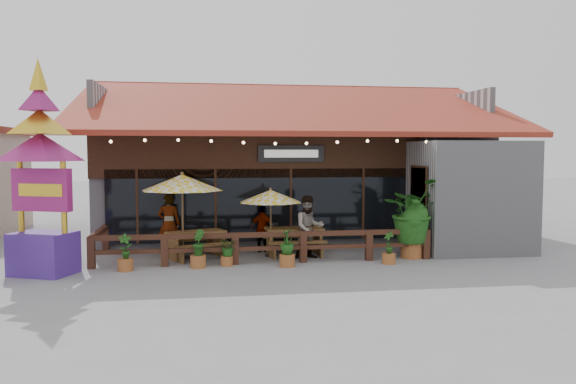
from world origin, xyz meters
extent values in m
plane|color=gray|center=(0.00, 0.00, 0.00)|extent=(100.00, 100.00, 0.00)
cube|color=#9C9CA1|center=(0.00, 7.00, 2.00)|extent=(14.00, 10.00, 4.00)
cube|color=#361D11|center=(-1.50, 1.92, 3.20)|extent=(11.00, 0.16, 1.60)
cube|color=black|center=(-1.50, 1.90, 1.50)|extent=(10.00, 0.12, 2.40)
cube|color=#FFAB72|center=(-1.50, 2.10, 1.50)|extent=(9.80, 0.05, 2.20)
cube|color=#9C9CA1|center=(5.25, 0.65, 1.80)|extent=(3.50, 2.70, 3.60)
cube|color=red|center=(3.44, 0.50, 2.00)|extent=(0.06, 1.20, 1.50)
cube|color=#361D11|center=(3.43, 0.50, 2.00)|extent=(0.04, 1.34, 1.64)
cube|color=maroon|center=(0.00, 3.50, 4.90)|extent=(15.50, 7.05, 2.37)
cube|color=maroon|center=(0.00, 10.50, 4.90)|extent=(15.50, 7.05, 2.37)
cube|color=maroon|center=(0.00, 7.00, 6.02)|extent=(15.50, 0.30, 0.12)
cube|color=#9C9CA1|center=(-7.00, 7.00, 4.70)|extent=(0.20, 9.00, 1.80)
cube|color=#9C9CA1|center=(7.00, 7.00, 4.70)|extent=(0.20, 9.00, 1.80)
cube|color=black|center=(-0.50, 1.80, 3.20)|extent=(2.20, 0.10, 0.55)
cube|color=silver|center=(-0.50, 1.74, 3.20)|extent=(1.80, 0.02, 0.25)
cube|color=#361D11|center=(-5.50, 1.86, 1.50)|extent=(0.08, 0.08, 2.40)
cube|color=#361D11|center=(-3.00, 1.86, 1.50)|extent=(0.08, 0.08, 2.40)
cube|color=#361D11|center=(-0.50, 1.86, 1.50)|extent=(0.08, 0.08, 2.40)
cube|color=#361D11|center=(2.00, 1.86, 1.50)|extent=(0.08, 0.08, 2.40)
sphere|color=#EAB680|center=(-6.00, 0.08, 3.55)|extent=(0.09, 0.09, 0.09)
sphere|color=#EAB680|center=(-5.05, 0.08, 3.59)|extent=(0.09, 0.09, 0.09)
sphere|color=#EAB680|center=(-4.10, 0.08, 3.60)|extent=(0.09, 0.09, 0.09)
sphere|color=#EAB680|center=(-3.15, 0.08, 3.57)|extent=(0.09, 0.09, 0.09)
sphere|color=#EAB680|center=(-2.20, 0.08, 3.53)|extent=(0.09, 0.09, 0.09)
sphere|color=#EAB680|center=(-1.25, 0.08, 3.50)|extent=(0.09, 0.09, 0.09)
sphere|color=#EAB680|center=(-0.30, 0.08, 3.51)|extent=(0.09, 0.09, 0.09)
sphere|color=#EAB680|center=(0.65, 0.08, 3.55)|extent=(0.09, 0.09, 0.09)
sphere|color=#EAB680|center=(1.60, 0.08, 3.59)|extent=(0.09, 0.09, 0.09)
sphere|color=#EAB680|center=(2.55, 0.08, 3.60)|extent=(0.09, 0.09, 0.09)
sphere|color=#EAB680|center=(3.50, 0.08, 3.57)|extent=(0.09, 0.09, 0.09)
cube|color=#4A281A|center=(-6.50, -0.50, 0.45)|extent=(0.20, 0.20, 0.90)
cube|color=#4A281A|center=(-4.50, -0.50, 0.45)|extent=(0.20, 0.20, 0.90)
cube|color=#4A281A|center=(-2.50, -0.50, 0.45)|extent=(0.20, 0.20, 0.90)
cube|color=#4A281A|center=(-0.50, -0.50, 0.45)|extent=(0.20, 0.20, 0.90)
cube|color=#4A281A|center=(1.50, -0.50, 0.45)|extent=(0.20, 0.20, 0.90)
cube|color=#4A281A|center=(3.30, -0.50, 0.45)|extent=(0.20, 0.20, 0.90)
cube|color=#4A281A|center=(-1.60, -0.50, 0.85)|extent=(9.80, 0.16, 0.14)
cube|color=#4A281A|center=(-1.60, -0.50, 0.45)|extent=(9.80, 0.12, 0.12)
cube|color=#4A281A|center=(-6.50, 0.75, 0.85)|extent=(0.16, 2.50, 0.14)
cube|color=#4A281A|center=(-6.50, 1.90, 0.45)|extent=(0.20, 0.20, 0.90)
cylinder|color=brown|center=(-4.02, 0.60, 1.25)|extent=(0.07, 0.07, 2.50)
cone|color=yellow|center=(-4.02, 0.60, 2.33)|extent=(2.95, 2.95, 0.49)
sphere|color=brown|center=(-4.02, 0.60, 2.60)|extent=(0.11, 0.11, 0.11)
cylinder|color=black|center=(-4.02, 0.60, 0.03)|extent=(0.48, 0.48, 0.07)
cylinder|color=brown|center=(-1.32, 0.65, 1.01)|extent=(0.05, 0.05, 2.02)
cone|color=yellow|center=(-1.32, 0.65, 1.88)|extent=(2.55, 2.55, 0.39)
sphere|color=brown|center=(-1.32, 0.65, 2.10)|extent=(0.09, 0.09, 0.09)
cylinder|color=black|center=(-1.32, 0.65, 0.03)|extent=(0.39, 0.39, 0.05)
cube|color=brown|center=(-3.63, 0.68, 0.80)|extent=(1.91, 1.42, 0.06)
cube|color=brown|center=(-4.32, 0.38, 0.40)|extent=(0.38, 0.73, 0.80)
cube|color=brown|center=(-2.94, 0.98, 0.40)|extent=(0.38, 0.73, 0.80)
cube|color=brown|center=(-3.39, 0.14, 0.47)|extent=(1.71, 0.96, 0.05)
cube|color=brown|center=(-3.86, 1.23, 0.47)|extent=(1.71, 0.96, 0.05)
cube|color=brown|center=(-0.57, 0.74, 0.83)|extent=(1.82, 0.90, 0.07)
cube|color=brown|center=(-1.36, 0.71, 0.42)|extent=(0.12, 0.79, 0.83)
cube|color=brown|center=(0.21, 0.76, 0.42)|extent=(0.12, 0.79, 0.83)
cube|color=brown|center=(-0.55, 0.12, 0.49)|extent=(1.81, 0.38, 0.06)
cube|color=brown|center=(-0.59, 1.35, 0.49)|extent=(1.81, 0.38, 0.06)
cube|color=#472587|center=(-7.60, -1.07, 0.56)|extent=(1.82, 1.62, 1.13)
cube|color=#921A66|center=(-7.60, -1.07, 2.26)|extent=(1.65, 0.87, 1.13)
cube|color=gold|center=(-7.60, -1.21, 2.26)|extent=(1.22, 0.54, 0.33)
cylinder|color=gold|center=(-8.26, -1.07, 2.07)|extent=(0.15, 0.15, 1.88)
cylinder|color=gold|center=(-6.94, -1.07, 2.07)|extent=(0.15, 0.15, 1.88)
pyramid|color=#921A66|center=(-7.60, -1.07, 3.76)|extent=(2.96, 2.96, 0.75)
pyramid|color=gold|center=(-7.60, -1.07, 4.37)|extent=(2.09, 2.09, 0.66)
pyramid|color=#921A66|center=(-7.60, -1.07, 4.98)|extent=(1.35, 1.35, 0.66)
pyramid|color=gold|center=(-7.60, -1.07, 5.69)|extent=(0.62, 0.62, 0.85)
cylinder|color=#965529|center=(2.92, -0.29, 0.24)|extent=(0.66, 0.66, 0.48)
imported|color=#1F5A19|center=(2.92, -0.29, 1.47)|extent=(2.34, 2.28, 1.97)
sphere|color=#1F5A19|center=(3.08, -0.40, 1.10)|extent=(0.66, 0.66, 0.66)
sphere|color=#1F5A19|center=(2.79, -0.14, 1.31)|extent=(0.57, 0.57, 0.57)
imported|color=#361D11|center=(-4.49, 1.51, 0.97)|extent=(0.72, 0.48, 1.94)
imported|color=#361D11|center=(-0.21, 0.10, 0.96)|extent=(1.00, 0.81, 1.92)
imported|color=#361D11|center=(-1.49, 1.43, 0.76)|extent=(0.96, 0.75, 1.52)
cylinder|color=#965529|center=(-5.52, -0.94, 0.17)|extent=(0.42, 0.42, 0.33)
imported|color=#1F5A19|center=(-5.52, -0.94, 0.68)|extent=(0.41, 0.31, 0.69)
cylinder|color=#965529|center=(-3.56, -0.81, 0.18)|extent=(0.44, 0.44, 0.35)
imported|color=#1F5A19|center=(-3.56, -0.81, 0.71)|extent=(0.40, 0.46, 0.72)
cylinder|color=#965529|center=(-2.75, -0.66, 0.14)|extent=(0.35, 0.35, 0.28)
imported|color=#1F5A19|center=(-2.75, -0.66, 0.57)|extent=(0.68, 0.68, 0.57)
cylinder|color=#965529|center=(-1.06, -1.03, 0.18)|extent=(0.44, 0.44, 0.35)
imported|color=#1F5A19|center=(-1.06, -1.03, 0.72)|extent=(0.55, 0.55, 0.73)
cylinder|color=#965529|center=(1.92, -1.09, 0.16)|extent=(0.39, 0.39, 0.31)
imported|color=#1F5A19|center=(1.92, -1.09, 0.63)|extent=(0.36, 0.41, 0.64)
camera|label=1|loc=(-3.40, -16.60, 3.23)|focal=35.00mm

